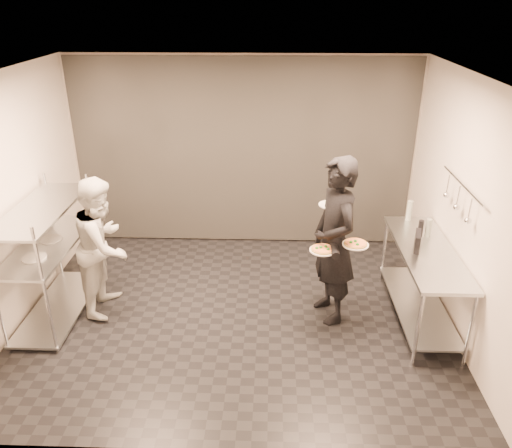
{
  "coord_description": "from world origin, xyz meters",
  "views": [
    {
      "loc": [
        0.42,
        -5.01,
        3.55
      ],
      "look_at": [
        0.25,
        0.22,
        1.1
      ],
      "focal_mm": 35.0,
      "sensor_mm": 36.0,
      "label": 1
    }
  ],
  "objects_px": {
    "pass_rack": "(50,255)",
    "pizza_plate_near": "(323,249)",
    "salad_plate": "(330,203)",
    "bottle_green": "(409,211)",
    "waiter": "(334,241)",
    "pizza_plate_far": "(356,244)",
    "pos_monitor": "(417,241)",
    "bottle_dark": "(421,229)",
    "bottle_clear": "(428,228)",
    "prep_counter": "(423,272)",
    "chef": "(103,245)"
  },
  "relations": [
    {
      "from": "pass_rack",
      "to": "pizza_plate_near",
      "type": "bearing_deg",
      "value": -3.51
    },
    {
      "from": "pass_rack",
      "to": "salad_plate",
      "type": "relative_size",
      "value": 5.99
    },
    {
      "from": "pizza_plate_near",
      "to": "bottle_green",
      "type": "xyz_separation_m",
      "value": [
        1.17,
        0.99,
        0.05
      ]
    },
    {
      "from": "waiter",
      "to": "pizza_plate_far",
      "type": "relative_size",
      "value": 6.95
    },
    {
      "from": "pos_monitor",
      "to": "bottle_green",
      "type": "relative_size",
      "value": 1.09
    },
    {
      "from": "bottle_green",
      "to": "bottle_dark",
      "type": "distance_m",
      "value": 0.48
    },
    {
      "from": "bottle_clear",
      "to": "waiter",
      "type": "bearing_deg",
      "value": -164.8
    },
    {
      "from": "pizza_plate_far",
      "to": "bottle_clear",
      "type": "height_order",
      "value": "bottle_clear"
    },
    {
      "from": "waiter",
      "to": "pass_rack",
      "type": "bearing_deg",
      "value": -108.5
    },
    {
      "from": "prep_counter",
      "to": "waiter",
      "type": "xyz_separation_m",
      "value": [
        -1.04,
        0.03,
        0.36
      ]
    },
    {
      "from": "chef",
      "to": "salad_plate",
      "type": "distance_m",
      "value": 2.7
    },
    {
      "from": "prep_counter",
      "to": "bottle_green",
      "type": "distance_m",
      "value": 0.9
    },
    {
      "from": "pass_rack",
      "to": "pos_monitor",
      "type": "distance_m",
      "value": 4.22
    },
    {
      "from": "pizza_plate_far",
      "to": "bottle_clear",
      "type": "bearing_deg",
      "value": 29.82
    },
    {
      "from": "waiter",
      "to": "salad_plate",
      "type": "xyz_separation_m",
      "value": [
        -0.04,
        0.26,
        0.36
      ]
    },
    {
      "from": "pass_rack",
      "to": "bottle_dark",
      "type": "distance_m",
      "value": 4.35
    },
    {
      "from": "chef",
      "to": "pizza_plate_near",
      "type": "distance_m",
      "value": 2.56
    },
    {
      "from": "pizza_plate_near",
      "to": "salad_plate",
      "type": "xyz_separation_m",
      "value": [
        0.11,
        0.48,
        0.35
      ]
    },
    {
      "from": "chef",
      "to": "pizza_plate_near",
      "type": "relative_size",
      "value": 5.87
    },
    {
      "from": "salad_plate",
      "to": "bottle_clear",
      "type": "bearing_deg",
      "value": 2.38
    },
    {
      "from": "pizza_plate_far",
      "to": "bottle_clear",
      "type": "distance_m",
      "value": 1.08
    },
    {
      "from": "salad_plate",
      "to": "bottle_green",
      "type": "relative_size",
      "value": 1.05
    },
    {
      "from": "pass_rack",
      "to": "pizza_plate_near",
      "type": "relative_size",
      "value": 5.59
    },
    {
      "from": "chef",
      "to": "bottle_dark",
      "type": "relative_size",
      "value": 8.04
    },
    {
      "from": "bottle_dark",
      "to": "bottle_green",
      "type": "bearing_deg",
      "value": 92.18
    },
    {
      "from": "chef",
      "to": "pizza_plate_far",
      "type": "xyz_separation_m",
      "value": [
        2.89,
        -0.34,
        0.24
      ]
    },
    {
      "from": "bottle_green",
      "to": "bottle_clear",
      "type": "bearing_deg",
      "value": -76.53
    },
    {
      "from": "bottle_green",
      "to": "bottle_dark",
      "type": "height_order",
      "value": "bottle_green"
    },
    {
      "from": "waiter",
      "to": "salad_plate",
      "type": "height_order",
      "value": "waiter"
    },
    {
      "from": "salad_plate",
      "to": "bottle_green",
      "type": "height_order",
      "value": "salad_plate"
    },
    {
      "from": "prep_counter",
      "to": "chef",
      "type": "bearing_deg",
      "value": 177.93
    },
    {
      "from": "bottle_dark",
      "to": "pass_rack",
      "type": "bearing_deg",
      "value": -175.69
    },
    {
      "from": "prep_counter",
      "to": "pos_monitor",
      "type": "distance_m",
      "value": 0.41
    },
    {
      "from": "prep_counter",
      "to": "bottle_green",
      "type": "bearing_deg",
      "value": 91.35
    },
    {
      "from": "pass_rack",
      "to": "pos_monitor",
      "type": "relative_size",
      "value": 5.73
    },
    {
      "from": "prep_counter",
      "to": "bottle_dark",
      "type": "height_order",
      "value": "bottle_dark"
    },
    {
      "from": "pizza_plate_far",
      "to": "chef",
      "type": "bearing_deg",
      "value": 173.33
    },
    {
      "from": "pass_rack",
      "to": "pizza_plate_far",
      "type": "relative_size",
      "value": 5.62
    },
    {
      "from": "prep_counter",
      "to": "bottle_green",
      "type": "relative_size",
      "value": 7.05
    },
    {
      "from": "chef",
      "to": "salad_plate",
      "type": "xyz_separation_m",
      "value": [
        2.65,
        0.15,
        0.51
      ]
    },
    {
      "from": "bottle_green",
      "to": "bottle_clear",
      "type": "distance_m",
      "value": 0.48
    },
    {
      "from": "pass_rack",
      "to": "bottle_dark",
      "type": "relative_size",
      "value": 7.67
    },
    {
      "from": "chef",
      "to": "pos_monitor",
      "type": "distance_m",
      "value": 3.62
    },
    {
      "from": "pass_rack",
      "to": "waiter",
      "type": "distance_m",
      "value": 3.29
    },
    {
      "from": "pass_rack",
      "to": "pizza_plate_far",
      "type": "bearing_deg",
      "value": -3.28
    },
    {
      "from": "waiter",
      "to": "salad_plate",
      "type": "distance_m",
      "value": 0.44
    },
    {
      "from": "pizza_plate_far",
      "to": "bottle_dark",
      "type": "distance_m",
      "value": 0.99
    },
    {
      "from": "bottle_green",
      "to": "bottle_clear",
      "type": "xyz_separation_m",
      "value": [
        0.11,
        -0.47,
        -0.02
      ]
    },
    {
      "from": "pizza_plate_far",
      "to": "salad_plate",
      "type": "xyz_separation_m",
      "value": [
        -0.24,
        0.49,
        0.27
      ]
    },
    {
      "from": "waiter",
      "to": "pos_monitor",
      "type": "distance_m",
      "value": 0.92
    }
  ]
}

